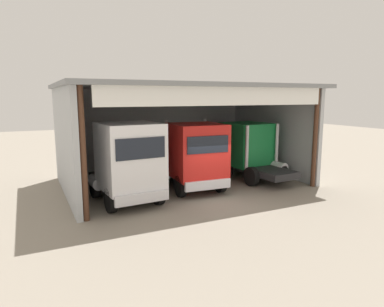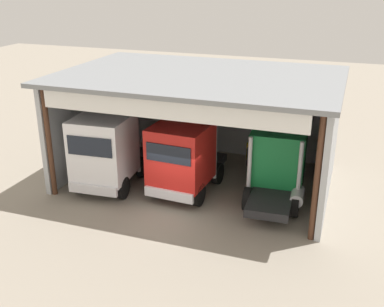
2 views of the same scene
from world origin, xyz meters
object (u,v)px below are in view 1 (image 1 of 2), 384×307
(truck_red_center_bay, at_px, (194,155))
(truck_green_center_right_bay, at_px, (249,149))
(truck_white_left_bay, at_px, (128,162))
(oil_drum, at_px, (187,161))
(tool_cart, at_px, (197,162))

(truck_red_center_bay, height_order, truck_green_center_right_bay, truck_red_center_bay)
(truck_red_center_bay, bearing_deg, truck_white_left_bay, 13.89)
(truck_green_center_right_bay, xyz_separation_m, oil_drum, (-2.07, 4.16, -1.26))
(truck_green_center_right_bay, relative_size, tool_cart, 5.02)
(truck_white_left_bay, relative_size, truck_red_center_bay, 1.00)
(truck_red_center_bay, bearing_deg, truck_green_center_right_bay, -162.03)
(truck_green_center_right_bay, distance_m, tool_cart, 4.00)
(truck_white_left_bay, relative_size, oil_drum, 5.76)
(truck_white_left_bay, distance_m, truck_green_center_right_bay, 7.92)
(oil_drum, bearing_deg, tool_cart, -60.53)
(oil_drum, relative_size, tool_cart, 0.92)
(truck_white_left_bay, xyz_separation_m, truck_green_center_right_bay, (7.72, 1.72, -0.19))
(truck_white_left_bay, xyz_separation_m, tool_cart, (6.06, 5.15, -1.41))
(truck_red_center_bay, bearing_deg, oil_drum, -107.90)
(oil_drum, xyz_separation_m, tool_cart, (0.41, -0.73, 0.04))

